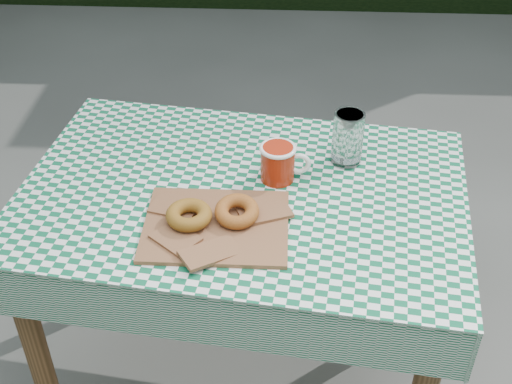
% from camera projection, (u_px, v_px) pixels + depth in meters
% --- Properties ---
extents(ground, '(60.00, 60.00, 0.00)m').
position_uv_depth(ground, '(253.00, 337.00, 2.27)').
color(ground, '#575752').
rests_on(ground, ground).
extents(table, '(1.17, 0.86, 0.75)m').
position_uv_depth(table, '(244.00, 297.00, 1.91)').
color(table, '#51341B').
rests_on(table, ground).
extents(tablecloth, '(1.19, 0.88, 0.01)m').
position_uv_depth(tablecloth, '(242.00, 191.00, 1.68)').
color(tablecloth, '#0E5C3A').
rests_on(tablecloth, table).
extents(paper_bag, '(0.34, 0.27, 0.02)m').
position_uv_depth(paper_bag, '(216.00, 225.00, 1.56)').
color(paper_bag, brown).
rests_on(paper_bag, tablecloth).
extents(bagel_front, '(0.11, 0.11, 0.03)m').
position_uv_depth(bagel_front, '(189.00, 215.00, 1.54)').
color(bagel_front, brown).
rests_on(bagel_front, paper_bag).
extents(bagel_back, '(0.11, 0.11, 0.03)m').
position_uv_depth(bagel_back, '(237.00, 211.00, 1.56)').
color(bagel_back, '#A05D21').
rests_on(bagel_back, paper_bag).
extents(coffee_mug, '(0.17, 0.17, 0.10)m').
position_uv_depth(coffee_mug, '(278.00, 163.00, 1.69)').
color(coffee_mug, '#9D1F0A').
rests_on(coffee_mug, tablecloth).
extents(drinking_glass, '(0.08, 0.08, 0.14)m').
position_uv_depth(drinking_glass, '(348.00, 138.00, 1.73)').
color(drinking_glass, silver).
rests_on(drinking_glass, tablecloth).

